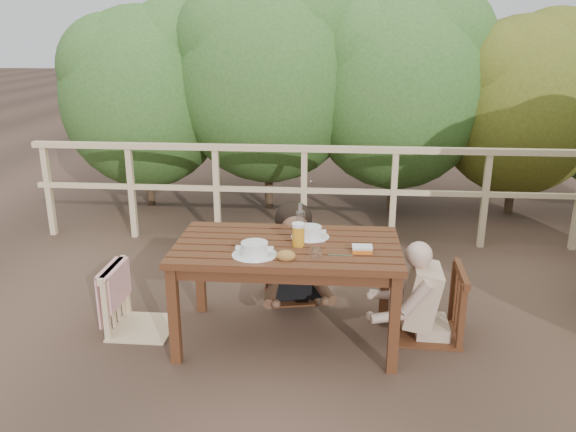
# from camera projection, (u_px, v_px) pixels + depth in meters

# --- Properties ---
(ground) EXTENTS (60.00, 60.00, 0.00)m
(ground) POSITION_uv_depth(u_px,v_px,m) (287.00, 338.00, 4.14)
(ground) COLOR #4E372A
(ground) RESTS_ON ground
(table) EXTENTS (1.52, 0.86, 0.70)m
(table) POSITION_uv_depth(u_px,v_px,m) (287.00, 293.00, 4.04)
(table) COLOR #412111
(table) RESTS_ON ground
(chair_left) EXTENTS (0.46, 0.46, 0.91)m
(chair_left) POSITION_uv_depth(u_px,v_px,m) (139.00, 271.00, 4.13)
(chair_left) COLOR tan
(chair_left) RESTS_ON ground
(chair_far) EXTENTS (0.48, 0.48, 0.82)m
(chair_far) POSITION_uv_depth(u_px,v_px,m) (291.00, 250.00, 4.66)
(chair_far) COLOR #412111
(chair_far) RESTS_ON ground
(chair_right) EXTENTS (0.49, 0.49, 0.96)m
(chair_right) POSITION_uv_depth(u_px,v_px,m) (431.00, 273.00, 4.06)
(chair_right) COLOR #412111
(chair_right) RESTS_ON ground
(woman) EXTENTS (0.64, 0.74, 1.30)m
(woman) POSITION_uv_depth(u_px,v_px,m) (291.00, 221.00, 4.61)
(woman) COLOR black
(woman) RESTS_ON ground
(diner_right) EXTENTS (0.59, 0.49, 1.15)m
(diner_right) POSITION_uv_depth(u_px,v_px,m) (437.00, 260.00, 4.03)
(diner_right) COLOR tan
(diner_right) RESTS_ON ground
(railing) EXTENTS (5.60, 0.10, 1.01)m
(railing) POSITION_uv_depth(u_px,v_px,m) (304.00, 195.00, 5.89)
(railing) COLOR tan
(railing) RESTS_ON ground
(hedge_row) EXTENTS (6.60, 1.60, 3.80)m
(hedge_row) POSITION_uv_depth(u_px,v_px,m) (346.00, 49.00, 6.57)
(hedge_row) COLOR #305421
(hedge_row) RESTS_ON ground
(soup_near) EXTENTS (0.29, 0.29, 0.10)m
(soup_near) POSITION_uv_depth(u_px,v_px,m) (255.00, 250.00, 3.72)
(soup_near) COLOR white
(soup_near) RESTS_ON table
(soup_far) EXTENTS (0.27, 0.27, 0.09)m
(soup_far) POSITION_uv_depth(u_px,v_px,m) (310.00, 232.00, 4.05)
(soup_far) COLOR white
(soup_far) RESTS_ON table
(bread_roll) EXTENTS (0.13, 0.10, 0.07)m
(bread_roll) POSITION_uv_depth(u_px,v_px,m) (286.00, 256.00, 3.65)
(bread_roll) COLOR #A9632A
(bread_roll) RESTS_ON table
(beer_glass) EXTENTS (0.09, 0.09, 0.17)m
(beer_glass) POSITION_uv_depth(u_px,v_px,m) (298.00, 235.00, 3.88)
(beer_glass) COLOR gold
(beer_glass) RESTS_ON table
(bottle) EXTENTS (0.07, 0.07, 0.27)m
(bottle) POSITION_uv_depth(u_px,v_px,m) (300.00, 222.00, 3.97)
(bottle) COLOR silver
(bottle) RESTS_ON table
(tumbler) EXTENTS (0.07, 0.07, 0.08)m
(tumbler) POSITION_uv_depth(u_px,v_px,m) (316.00, 255.00, 3.66)
(tumbler) COLOR silver
(tumbler) RESTS_ON table
(butter_tub) EXTENTS (0.13, 0.10, 0.06)m
(butter_tub) POSITION_uv_depth(u_px,v_px,m) (362.00, 250.00, 3.77)
(butter_tub) COLOR silver
(butter_tub) RESTS_ON table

